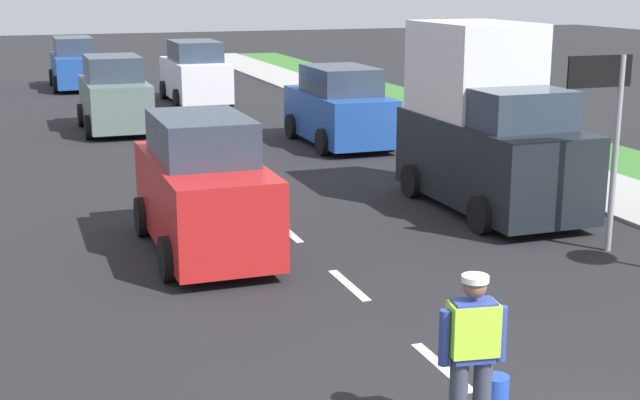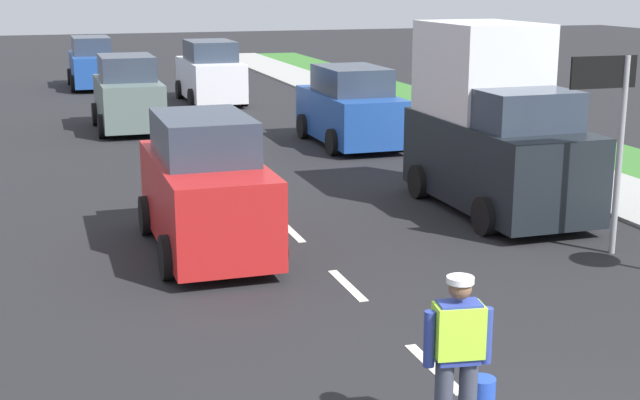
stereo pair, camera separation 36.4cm
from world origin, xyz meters
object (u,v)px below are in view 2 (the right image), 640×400
Objects in this scene: lane_direction_sign at (610,107)px; car_oncoming_second at (128,96)px; road_worker at (460,350)px; car_oncoming_lead at (206,189)px; delivery_truck at (493,127)px; car_outgoing_far at (210,74)px; car_parked_far at (350,109)px; car_oncoming_third at (92,64)px.

lane_direction_sign is 0.82× the size of car_oncoming_second.
road_worker is 7.02m from car_oncoming_lead.
car_oncoming_lead is at bearing -169.70° from delivery_truck.
lane_direction_sign is 20.22m from car_outgoing_far.
road_worker is 0.52× the size of lane_direction_sign.
road_worker is 0.43× the size of car_oncoming_second.
delivery_truck is 7.32m from car_parked_far.
car_parked_far is at bearing -78.41° from car_outgoing_far.
road_worker is 0.40× the size of car_parked_far.
car_outgoing_far reaches higher than car_parked_far.
car_oncoming_lead is 9.97m from car_parked_far.
car_outgoing_far is at bearing 78.88° from car_oncoming_lead.
car_oncoming_second is at bearing -88.46° from car_oncoming_third.
car_parked_far is (1.95, -9.51, -0.05)m from car_outgoing_far.
car_oncoming_second is 0.93× the size of car_parked_far.
delivery_truck is 16.96m from car_outgoing_far.
car_oncoming_lead is (-6.01, 2.17, -1.37)m from lane_direction_sign.
car_oncoming_third is (-5.99, 22.67, -0.66)m from delivery_truck.
lane_direction_sign is 0.76× the size of car_parked_far.
car_oncoming_lead reaches higher than car_oncoming_third.
car_oncoming_second is (-3.45, -5.24, -0.02)m from car_outgoing_far.
car_outgoing_far reaches higher than car_oncoming_second.
car_outgoing_far is 18.19m from car_oncoming_lead.
road_worker is 0.38× the size of car_outgoing_far.
car_oncoming_lead is (-5.75, -1.05, -0.57)m from delivery_truck.
car_oncoming_third is (-1.37, 30.64, 0.02)m from road_worker.
delivery_truck is 5.88m from car_oncoming_lead.
car_outgoing_far is at bearing 97.61° from delivery_truck.
delivery_truck is 1.12× the size of car_oncoming_lead.
car_outgoing_far is (-2.24, 16.81, -0.58)m from delivery_truck.
car_oncoming_lead is (-1.13, 6.92, 0.10)m from road_worker.
lane_direction_sign reaches higher than car_oncoming_second.
car_oncoming_lead reaches higher than car_oncoming_second.
car_oncoming_lead is at bearing -123.22° from car_parked_far.
delivery_truck is 1.05× the size of car_oncoming_third.
delivery_truck is (4.62, 7.97, 0.68)m from road_worker.
road_worker is 15.86m from car_parked_far.
delivery_truck is 1.18× the size of car_oncoming_second.
car_oncoming_lead reaches higher than car_outgoing_far.
car_parked_far is (5.40, -4.27, -0.04)m from car_oncoming_second.
car_outgoing_far is 6.27m from car_oncoming_second.
delivery_truck reaches higher than car_oncoming_lead.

